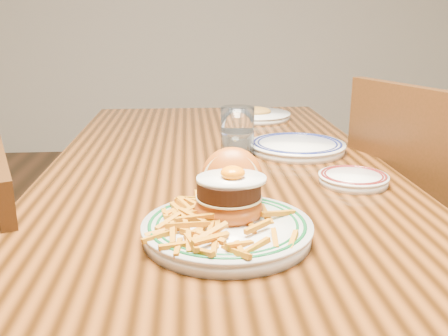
{
  "coord_description": "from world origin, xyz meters",
  "views": [
    {
      "loc": [
        -0.07,
        -1.23,
        1.11
      ],
      "look_at": [
        -0.02,
        -0.42,
        0.86
      ],
      "focal_mm": 40.0,
      "sensor_mm": 36.0,
      "label": 1
    }
  ],
  "objects": [
    {
      "name": "table",
      "position": [
        0.0,
        0.0,
        0.66
      ],
      "size": [
        0.85,
        1.6,
        0.75
      ],
      "color": "black",
      "rests_on": "floor"
    },
    {
      "name": "chair_right",
      "position": [
        0.59,
        -0.03,
        0.51
      ],
      "size": [
        0.57,
        0.57,
        0.95
      ],
      "rotation": [
        0.0,
        0.0,
        3.49
      ],
      "color": "#3B1D0C",
      "rests_on": "floor"
    },
    {
      "name": "main_plate",
      "position": [
        -0.01,
        -0.45,
        0.79
      ],
      "size": [
        0.29,
        0.3,
        0.14
      ],
      "rotation": [
        0.0,
        0.0,
        -0.16
      ],
      "color": "silver",
      "rests_on": "table"
    },
    {
      "name": "side_plate",
      "position": [
        0.29,
        -0.2,
        0.76
      ],
      "size": [
        0.15,
        0.15,
        0.02
      ],
      "rotation": [
        0.0,
        0.0,
        0.1
      ],
      "color": "silver",
      "rests_on": "table"
    },
    {
      "name": "rear_plate",
      "position": [
        0.22,
        0.08,
        0.77
      ],
      "size": [
        0.26,
        0.26,
        0.03
      ],
      "rotation": [
        0.0,
        0.0,
        0.2
      ],
      "color": "silver",
      "rests_on": "table"
    },
    {
      "name": "water_glass",
      "position": [
        0.05,
        0.05,
        0.81
      ],
      "size": [
        0.09,
        0.09,
        0.13
      ],
      "color": "white",
      "rests_on": "table"
    },
    {
      "name": "far_plate",
      "position": [
        0.17,
        0.55,
        0.76
      ],
      "size": [
        0.25,
        0.25,
        0.04
      ],
      "rotation": [
        0.0,
        0.0,
        -0.28
      ],
      "color": "silver",
      "rests_on": "table"
    }
  ]
}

